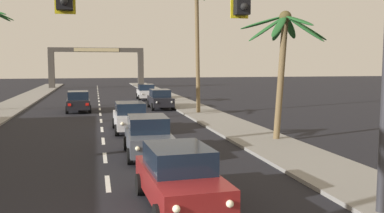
% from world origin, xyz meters
% --- Properties ---
extents(sidewalk_right, '(3.20, 110.00, 0.14)m').
position_xyz_m(sidewalk_right, '(7.80, 20.00, 0.07)').
color(sidewalk_right, gray).
rests_on(sidewalk_right, ground).
extents(lane_markings, '(4.28, 87.86, 0.01)m').
position_xyz_m(lane_markings, '(0.42, 20.00, 0.00)').
color(lane_markings, silver).
rests_on(lane_markings, ground).
extents(traffic_signal_mast, '(11.66, 0.41, 6.85)m').
position_xyz_m(traffic_signal_mast, '(2.93, 0.79, 4.91)').
color(traffic_signal_mast, '#2D2D33').
rests_on(traffic_signal_mast, ground).
extents(sedan_lead_at_stop_bar, '(2.12, 4.51, 1.68)m').
position_xyz_m(sedan_lead_at_stop_bar, '(1.84, 2.65, 0.85)').
color(sedan_lead_at_stop_bar, maroon).
rests_on(sedan_lead_at_stop_bar, ground).
extents(sedan_third_in_queue, '(2.02, 4.48, 1.68)m').
position_xyz_m(sedan_third_in_queue, '(1.81, 9.35, 0.85)').
color(sedan_third_in_queue, '#4C515B').
rests_on(sedan_third_in_queue, ground).
extents(sedan_fifth_in_queue, '(1.97, 4.46, 1.68)m').
position_xyz_m(sedan_fifth_in_queue, '(1.61, 16.06, 0.85)').
color(sedan_fifth_in_queue, silver).
rests_on(sedan_fifth_in_queue, ground).
extents(sedan_oncoming_far, '(2.09, 4.51, 1.68)m').
position_xyz_m(sedan_oncoming_far, '(-1.73, 27.19, 0.85)').
color(sedan_oncoming_far, black).
rests_on(sedan_oncoming_far, ground).
extents(sedan_parked_nearest_kerb, '(2.00, 4.47, 1.68)m').
position_xyz_m(sedan_parked_nearest_kerb, '(5.06, 37.60, 0.85)').
color(sedan_parked_nearest_kerb, silver).
rests_on(sedan_parked_nearest_kerb, ground).
extents(sedan_parked_mid_kerb, '(1.95, 4.45, 1.68)m').
position_xyz_m(sedan_parked_mid_kerb, '(5.15, 27.93, 0.85)').
color(sedan_parked_mid_kerb, black).
rests_on(sedan_parked_mid_kerb, ground).
extents(palm_right_second, '(4.25, 4.56, 6.50)m').
position_xyz_m(palm_right_second, '(8.82, 11.18, 4.93)').
color(palm_right_second, brown).
rests_on(palm_right_second, ground).
extents(palm_right_third, '(3.06, 3.20, 10.00)m').
position_xyz_m(palm_right_third, '(7.34, 23.43, 7.23)').
color(palm_right_third, brown).
rests_on(palm_right_third, ground).
extents(town_gateway_arch, '(14.91, 0.90, 6.46)m').
position_xyz_m(town_gateway_arch, '(0.00, 61.40, 4.22)').
color(town_gateway_arch, '#423D38').
rests_on(town_gateway_arch, ground).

